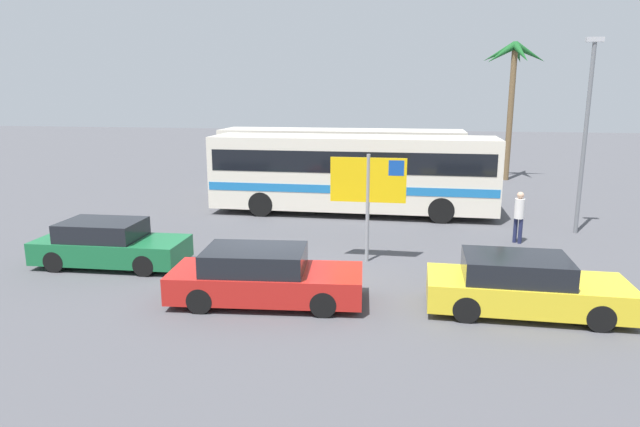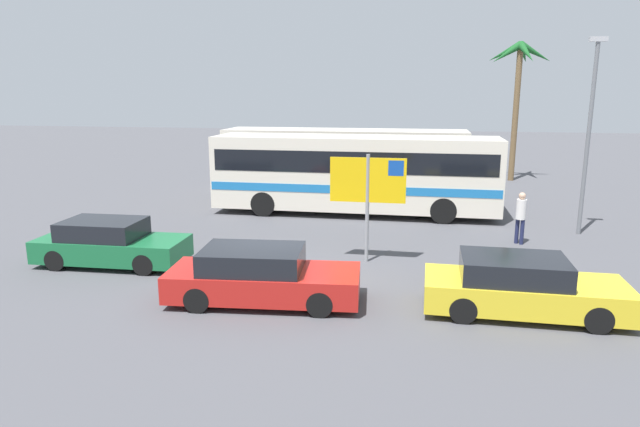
{
  "view_description": "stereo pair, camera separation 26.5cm",
  "coord_description": "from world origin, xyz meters",
  "px_view_note": "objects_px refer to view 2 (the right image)",
  "views": [
    {
      "loc": [
        3.38,
        -13.06,
        4.95
      ],
      "look_at": [
        0.64,
        3.21,
        1.3
      ],
      "focal_mm": 31.01,
      "sensor_mm": 36.0,
      "label": 1
    },
    {
      "loc": [
        3.64,
        -13.02,
        4.95
      ],
      "look_at": [
        0.64,
        3.21,
        1.3
      ],
      "focal_mm": 31.01,
      "sensor_mm": 36.0,
      "label": 2
    }
  ],
  "objects_px": {
    "bus_front_coach": "(355,171)",
    "car_red": "(261,276)",
    "car_yellow": "(521,287)",
    "pedestrian_by_bus": "(521,214)",
    "car_green": "(110,243)",
    "bus_rear_coach": "(344,159)",
    "ferry_sign": "(369,184)"
  },
  "relations": [
    {
      "from": "ferry_sign",
      "to": "pedestrian_by_bus",
      "type": "height_order",
      "value": "ferry_sign"
    },
    {
      "from": "car_red",
      "to": "bus_front_coach",
      "type": "bearing_deg",
      "value": 79.43
    },
    {
      "from": "ferry_sign",
      "to": "bus_front_coach",
      "type": "bearing_deg",
      "value": 100.37
    },
    {
      "from": "ferry_sign",
      "to": "car_red",
      "type": "height_order",
      "value": "ferry_sign"
    },
    {
      "from": "bus_front_coach",
      "to": "pedestrian_by_bus",
      "type": "relative_size",
      "value": 6.64
    },
    {
      "from": "bus_front_coach",
      "to": "car_green",
      "type": "xyz_separation_m",
      "value": [
        -6.14,
        -8.23,
        -1.15
      ]
    },
    {
      "from": "ferry_sign",
      "to": "car_red",
      "type": "distance_m",
      "value": 4.61
    },
    {
      "from": "car_yellow",
      "to": "bus_front_coach",
      "type": "bearing_deg",
      "value": 117.33
    },
    {
      "from": "car_red",
      "to": "pedestrian_by_bus",
      "type": "distance_m",
      "value": 9.55
    },
    {
      "from": "car_green",
      "to": "pedestrian_by_bus",
      "type": "relative_size",
      "value": 2.49
    },
    {
      "from": "ferry_sign",
      "to": "car_yellow",
      "type": "distance_m",
      "value": 5.31
    },
    {
      "from": "bus_front_coach",
      "to": "car_red",
      "type": "xyz_separation_m",
      "value": [
        -0.99,
        -10.25,
        -1.15
      ]
    },
    {
      "from": "car_yellow",
      "to": "ferry_sign",
      "type": "bearing_deg",
      "value": 139.26
    },
    {
      "from": "pedestrian_by_bus",
      "to": "bus_rear_coach",
      "type": "bearing_deg",
      "value": 79.69
    },
    {
      "from": "bus_rear_coach",
      "to": "car_red",
      "type": "distance_m",
      "value": 14.22
    },
    {
      "from": "car_yellow",
      "to": "pedestrian_by_bus",
      "type": "relative_size",
      "value": 2.56
    },
    {
      "from": "bus_rear_coach",
      "to": "car_red",
      "type": "xyz_separation_m",
      "value": [
        0.01,
        -14.18,
        -1.15
      ]
    },
    {
      "from": "car_yellow",
      "to": "bus_rear_coach",
      "type": "bearing_deg",
      "value": 113.96
    },
    {
      "from": "car_green",
      "to": "pedestrian_by_bus",
      "type": "bearing_deg",
      "value": 18.72
    },
    {
      "from": "bus_front_coach",
      "to": "car_yellow",
      "type": "relative_size",
      "value": 2.59
    },
    {
      "from": "pedestrian_by_bus",
      "to": "car_green",
      "type": "bearing_deg",
      "value": 147.85
    },
    {
      "from": "ferry_sign",
      "to": "car_yellow",
      "type": "bearing_deg",
      "value": -41.39
    },
    {
      "from": "bus_rear_coach",
      "to": "car_yellow",
      "type": "height_order",
      "value": "bus_rear_coach"
    },
    {
      "from": "car_red",
      "to": "car_yellow",
      "type": "relative_size",
      "value": 1.06
    },
    {
      "from": "car_red",
      "to": "pedestrian_by_bus",
      "type": "relative_size",
      "value": 2.7
    },
    {
      "from": "bus_rear_coach",
      "to": "pedestrian_by_bus",
      "type": "relative_size",
      "value": 6.64
    },
    {
      "from": "car_yellow",
      "to": "car_green",
      "type": "bearing_deg",
      "value": 172.0
    },
    {
      "from": "bus_rear_coach",
      "to": "car_red",
      "type": "bearing_deg",
      "value": -89.98
    },
    {
      "from": "bus_front_coach",
      "to": "car_yellow",
      "type": "xyz_separation_m",
      "value": [
        5.0,
        -9.9,
        -1.15
      ]
    },
    {
      "from": "car_yellow",
      "to": "pedestrian_by_bus",
      "type": "height_order",
      "value": "pedestrian_by_bus"
    },
    {
      "from": "bus_rear_coach",
      "to": "car_red",
      "type": "height_order",
      "value": "bus_rear_coach"
    },
    {
      "from": "pedestrian_by_bus",
      "to": "car_red",
      "type": "bearing_deg",
      "value": 170.66
    }
  ]
}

